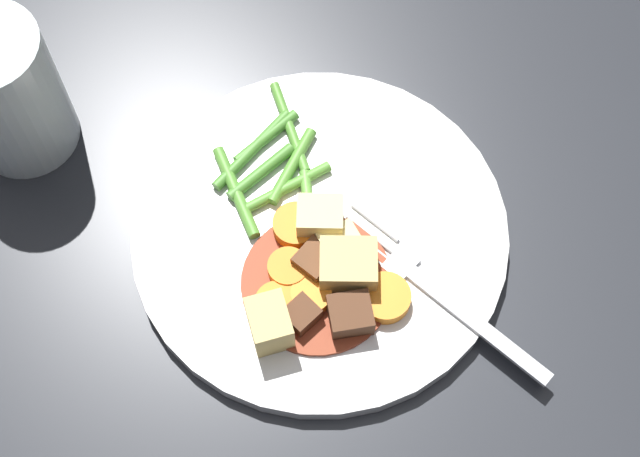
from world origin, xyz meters
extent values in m
plane|color=#26282D|center=(0.00, 0.00, 0.00)|extent=(3.00, 3.00, 0.00)
cylinder|color=white|center=(0.00, 0.00, 0.01)|extent=(0.26, 0.26, 0.01)
cylinder|color=#93381E|center=(0.04, -0.01, 0.01)|extent=(0.10, 0.10, 0.00)
cylinder|color=orange|center=(0.00, -0.02, 0.02)|extent=(0.04, 0.04, 0.01)
cylinder|color=orange|center=(0.06, 0.04, 0.02)|extent=(0.05, 0.05, 0.01)
cylinder|color=orange|center=(0.05, -0.01, 0.02)|extent=(0.03, 0.03, 0.01)
cylinder|color=orange|center=(0.06, -0.03, 0.02)|extent=(0.04, 0.04, 0.01)
cylinder|color=orange|center=(0.03, -0.02, 0.02)|extent=(0.03, 0.03, 0.01)
cube|color=#DBBC6B|center=(0.04, 0.02, 0.03)|extent=(0.04, 0.04, 0.03)
cube|color=#EAD68C|center=(0.02, 0.01, 0.02)|extent=(0.03, 0.03, 0.02)
cube|color=#DBBC6B|center=(0.07, -0.04, 0.03)|extent=(0.04, 0.03, 0.03)
cube|color=#EAD68C|center=(0.00, 0.00, 0.03)|extent=(0.03, 0.03, 0.03)
cube|color=#56331E|center=(0.07, 0.01, 0.02)|extent=(0.03, 0.03, 0.02)
cube|color=#56331E|center=(0.07, -0.02, 0.02)|extent=(0.03, 0.03, 0.01)
cube|color=brown|center=(0.03, -0.01, 0.02)|extent=(0.03, 0.03, 0.02)
cylinder|color=#4C8E33|center=(-0.07, -0.04, 0.02)|extent=(0.06, 0.06, 0.01)
cylinder|color=#4C8E33|center=(-0.08, -0.03, 0.02)|extent=(0.04, 0.05, 0.01)
cylinder|color=#599E38|center=(-0.05, -0.02, 0.02)|extent=(0.06, 0.04, 0.01)
cylinder|color=#599E38|center=(-0.03, -0.06, 0.02)|extent=(0.07, 0.03, 0.01)
cylinder|color=#599E38|center=(-0.08, -0.01, 0.02)|extent=(0.08, 0.02, 0.01)
cylinder|color=#66AD42|center=(-0.01, -0.01, 0.02)|extent=(0.07, 0.01, 0.01)
cylinder|color=#4C8E33|center=(-0.05, -0.04, 0.02)|extent=(0.04, 0.05, 0.01)
cylinder|color=#599E38|center=(-0.03, -0.02, 0.02)|extent=(0.04, 0.06, 0.01)
cube|color=silver|center=(0.08, 0.10, 0.01)|extent=(0.09, 0.09, 0.00)
cube|color=silver|center=(0.03, 0.05, 0.01)|extent=(0.03, 0.03, 0.00)
cylinder|color=silver|center=(0.00, 0.04, 0.01)|extent=(0.03, 0.03, 0.00)
cylinder|color=silver|center=(0.01, 0.03, 0.01)|extent=(0.03, 0.03, 0.00)
cylinder|color=silver|center=(0.01, 0.03, 0.01)|extent=(0.03, 0.03, 0.00)
cylinder|color=silver|center=(0.02, 0.02, 0.01)|extent=(0.03, 0.03, 0.00)
cylinder|color=silver|center=(-0.11, -0.21, 0.06)|extent=(0.08, 0.08, 0.11)
camera|label=1|loc=(0.28, -0.03, 0.59)|focal=51.70mm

